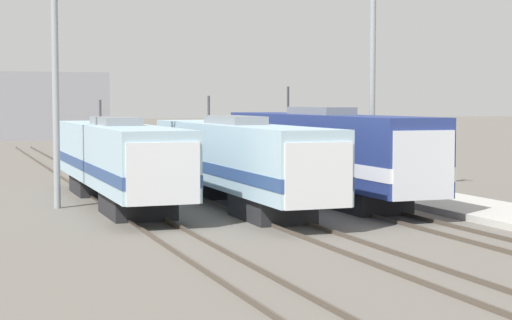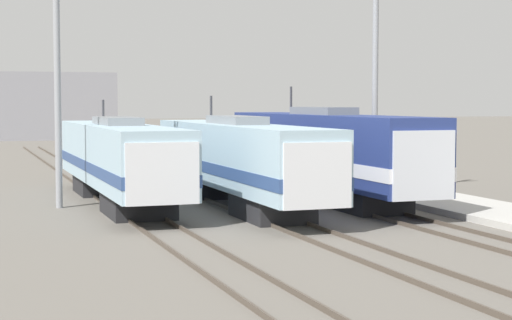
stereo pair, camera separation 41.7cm
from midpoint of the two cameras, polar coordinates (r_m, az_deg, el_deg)
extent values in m
plane|color=#666059|center=(30.74, 2.69, -4.72)|extent=(400.00, 400.00, 0.00)
cube|color=#4C4238|center=(29.09, -7.31, -5.09)|extent=(0.07, 120.00, 0.15)
cube|color=#4C4238|center=(29.43, -4.57, -4.97)|extent=(0.07, 120.00, 0.15)
cube|color=#4C4238|center=(30.46, 1.44, -4.66)|extent=(0.07, 120.00, 0.15)
cube|color=#4C4238|center=(31.01, 3.92, -4.51)|extent=(0.07, 120.00, 0.15)
cube|color=#4C4238|center=(32.47, 9.27, -4.17)|extent=(0.07, 120.00, 0.15)
cube|color=#4C4238|center=(33.19, 11.44, -4.02)|extent=(0.07, 120.00, 0.15)
cube|color=#232326|center=(34.92, -8.29, -2.93)|extent=(2.47, 3.95, 0.95)
cube|color=#232326|center=(43.71, -10.67, -1.59)|extent=(2.47, 3.95, 0.95)
cube|color=#9EBCCC|center=(39.16, -9.64, 0.42)|extent=(2.90, 17.98, 2.62)
cube|color=navy|center=(39.19, -9.64, -0.35)|extent=(2.94, 18.02, 0.47)
cube|color=silver|center=(31.42, -7.05, -0.77)|extent=(2.67, 2.31, 2.23)
cube|color=black|center=(30.33, -6.61, 0.00)|extent=(2.27, 0.08, 0.62)
cube|color=gray|center=(39.10, -9.67, 2.59)|extent=(1.60, 4.49, 0.35)
cylinder|color=#38383D|center=(42.99, -10.62, 3.22)|extent=(0.12, 0.12, 1.13)
cube|color=#232326|center=(33.51, 0.67, -3.18)|extent=(2.32, 3.95, 0.95)
cube|color=#232326|center=(41.99, -3.65, -1.75)|extent=(2.32, 3.95, 0.95)
cube|color=#9EBCCC|center=(37.56, -1.74, 0.37)|extent=(2.72, 17.97, 2.69)
cube|color=navy|center=(37.60, -1.74, -0.45)|extent=(2.76, 18.01, 0.48)
cube|color=silver|center=(30.17, 2.96, -0.88)|extent=(2.51, 2.33, 2.29)
cube|color=black|center=(29.14, 3.79, -0.07)|extent=(2.13, 0.08, 0.64)
cube|color=gray|center=(37.50, -1.74, 2.69)|extent=(1.50, 4.49, 0.35)
cylinder|color=#38383D|center=(41.27, -3.46, 3.43)|extent=(0.12, 0.12, 1.26)
cube|color=black|center=(36.52, 6.97, -2.62)|extent=(2.38, 4.09, 0.95)
cube|color=black|center=(44.96, 1.61, -1.37)|extent=(2.38, 4.09, 0.95)
cube|color=navy|center=(40.54, 4.02, 0.89)|extent=(2.80, 18.58, 3.06)
cube|color=silver|center=(40.57, 4.02, 0.02)|extent=(2.84, 18.62, 0.55)
cube|color=silver|center=(33.05, 9.95, -0.25)|extent=(2.58, 1.95, 2.60)
cube|color=black|center=(32.25, 10.75, 0.66)|extent=(2.19, 0.08, 0.73)
cube|color=slate|center=(40.48, 4.03, 3.30)|extent=(1.54, 4.64, 0.35)
cylinder|color=#38383D|center=(44.25, 1.88, 4.02)|extent=(0.12, 0.12, 1.38)
cylinder|color=gray|center=(37.83, -13.54, 5.57)|extent=(0.29, 0.29, 11.56)
cylinder|color=gray|center=(42.33, 7.49, 5.46)|extent=(0.29, 0.29, 11.56)
cube|color=#B7B5AD|center=(35.11, 16.31, -3.58)|extent=(4.00, 120.00, 0.27)
camera|label=1|loc=(0.21, -90.37, -0.03)|focal=60.00mm
camera|label=2|loc=(0.21, 89.63, 0.03)|focal=60.00mm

